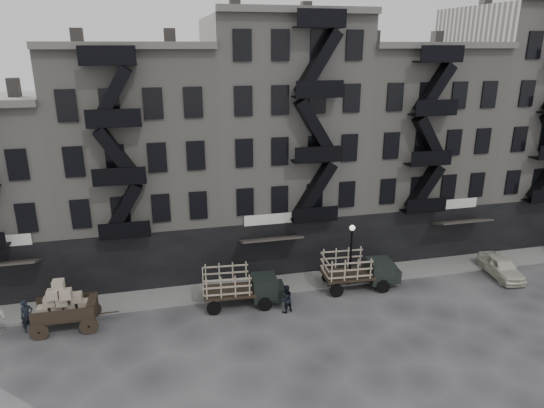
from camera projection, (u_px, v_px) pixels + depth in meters
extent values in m
plane|color=#38383A|center=(319.00, 311.00, 29.15)|extent=(140.00, 140.00, 0.00)
cube|color=slate|center=(301.00, 281.00, 32.59)|extent=(55.00, 2.50, 0.15)
cube|color=#4C4744|center=(10.00, 88.00, 30.55)|extent=(0.70, 0.70, 1.20)
cube|color=gray|center=(140.00, 161.00, 33.81)|extent=(10.00, 10.00, 15.00)
cube|color=black|center=(146.00, 262.00, 30.97)|extent=(10.00, 0.35, 4.00)
cube|color=#595651|center=(126.00, 45.00, 26.64)|extent=(10.00, 0.50, 0.40)
cube|color=#4C4744|center=(80.00, 38.00, 30.60)|extent=(0.70, 0.70, 1.20)
cube|color=#4C4744|center=(169.00, 39.00, 31.82)|extent=(0.70, 0.70, 1.20)
cube|color=gray|center=(279.00, 141.00, 35.72)|extent=(10.00, 10.00, 17.00)
cube|color=black|center=(296.00, 248.00, 33.19)|extent=(10.00, 0.35, 4.00)
cube|color=#595651|center=(301.00, 9.00, 28.23)|extent=(10.00, 0.50, 0.40)
cube|color=#4C4744|center=(236.00, 7.00, 32.19)|extent=(0.70, 0.70, 1.20)
cube|color=#4C4744|center=(314.00, 8.00, 33.41)|extent=(0.70, 0.70, 1.20)
cube|color=gray|center=(401.00, 147.00, 38.25)|extent=(10.00, 10.00, 15.00)
cube|color=black|center=(427.00, 235.00, 35.41)|extent=(10.00, 0.35, 4.00)
cube|color=#595651|center=(450.00, 45.00, 31.08)|extent=(10.00, 0.50, 0.40)
cube|color=#4C4744|center=(373.00, 39.00, 35.04)|extent=(0.70, 0.70, 1.20)
cube|color=#4C4744|center=(441.00, 39.00, 36.26)|extent=(0.70, 0.70, 1.20)
cube|color=gray|center=(513.00, 124.00, 40.00)|extent=(10.00, 10.00, 18.00)
cube|color=black|center=(543.00, 224.00, 37.63)|extent=(10.00, 0.35, 4.00)
cylinder|color=black|center=(351.00, 258.00, 31.59)|extent=(0.14, 0.14, 4.00)
sphere|color=silver|center=(352.00, 228.00, 30.93)|extent=(0.36, 0.36, 0.36)
cube|color=black|center=(66.00, 314.00, 27.08)|extent=(3.29, 1.74, 0.18)
cylinder|color=black|center=(39.00, 332.00, 26.09)|extent=(1.00, 0.09, 1.00)
cylinder|color=black|center=(46.00, 315.00, 27.77)|extent=(1.00, 0.09, 1.00)
cylinder|color=black|center=(89.00, 326.00, 26.65)|extent=(1.00, 0.09, 1.00)
cylinder|color=black|center=(93.00, 309.00, 28.33)|extent=(1.00, 0.09, 1.00)
cube|color=black|center=(93.00, 305.00, 27.29)|extent=(0.46, 1.46, 0.73)
cube|color=black|center=(230.00, 291.00, 29.44)|extent=(3.29, 2.09, 0.17)
cube|color=black|center=(264.00, 287.00, 29.73)|extent=(1.61, 1.78, 1.39)
cube|color=black|center=(278.00, 290.00, 29.95)|extent=(0.85, 1.44, 0.83)
cylinder|color=black|center=(265.00, 304.00, 29.05)|extent=(0.85, 0.27, 0.83)
cylinder|color=black|center=(261.00, 290.00, 30.79)|extent=(0.85, 0.27, 0.83)
cylinder|color=black|center=(214.00, 309.00, 28.59)|extent=(0.85, 0.27, 0.83)
cylinder|color=black|center=(213.00, 293.00, 30.33)|extent=(0.85, 0.27, 0.83)
cube|color=black|center=(348.00, 275.00, 31.52)|extent=(3.33, 2.08, 0.17)
cube|color=black|center=(380.00, 271.00, 31.85)|extent=(1.61, 1.79, 1.42)
cube|color=black|center=(392.00, 274.00, 32.08)|extent=(0.84, 1.46, 0.85)
cylinder|color=black|center=(383.00, 287.00, 31.16)|extent=(0.86, 0.26, 0.85)
cylinder|color=black|center=(372.00, 274.00, 32.93)|extent=(0.86, 0.26, 0.85)
cylinder|color=black|center=(337.00, 291.00, 30.64)|extent=(0.86, 0.26, 0.85)
cylinder|color=black|center=(328.00, 277.00, 32.41)|extent=(0.86, 0.26, 0.85)
imported|color=beige|center=(501.00, 267.00, 33.30)|extent=(2.13, 4.30, 1.41)
imported|color=black|center=(27.00, 316.00, 26.79)|extent=(0.84, 0.79, 1.92)
imported|color=black|center=(286.00, 299.00, 28.77)|extent=(1.04, 0.94, 1.75)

